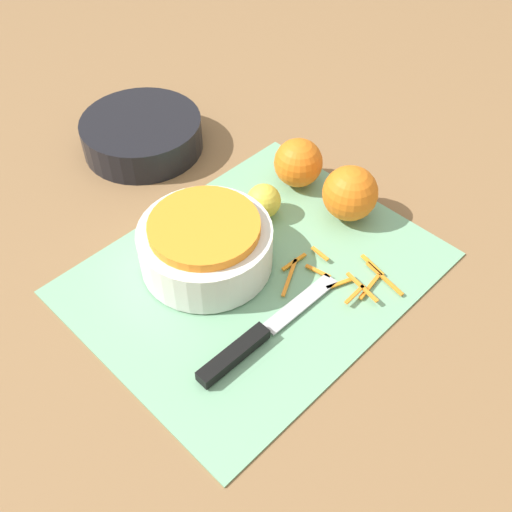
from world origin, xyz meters
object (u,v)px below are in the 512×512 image
Objects in this scene: orange_right at (298,163)px; lemon at (264,201)px; knife at (247,344)px; bowl_speckled at (206,244)px; bowl_dark at (142,134)px; orange_left at (350,193)px.

orange_right is 0.09m from lemon.
knife is 3.03× the size of orange_right.
bowl_dark is (0.11, 0.28, -0.02)m from bowl_speckled.
orange_right is (0.28, 0.17, 0.03)m from knife.
orange_left is (0.28, 0.07, 0.03)m from knife.
orange_left is at bearing -91.34° from orange_right.
bowl_dark is at bearing 107.18° from orange_left.
bowl_speckled is 3.54× the size of lemon.
bowl_speckled is 0.23m from orange_left.
bowl_speckled is at bearing -174.05° from lemon.
bowl_speckled is 2.23× the size of orange_left.
orange_right is (0.11, -0.25, 0.02)m from bowl_dark.
bowl_speckled reaches higher than knife.
orange_left reaches higher than bowl_speckled.
bowl_speckled reaches higher than bowl_dark.
orange_left is at bearing -45.26° from lemon.
knife is 0.25m from lemon.
knife is 0.33m from orange_right.
bowl_dark is 3.89× the size of lemon.
knife is 2.81× the size of orange_left.
lemon is at bearing 40.30° from knife.
bowl_speckled is at bearing 67.54° from knife.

